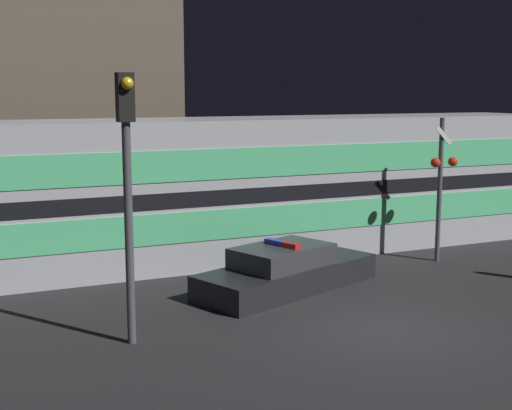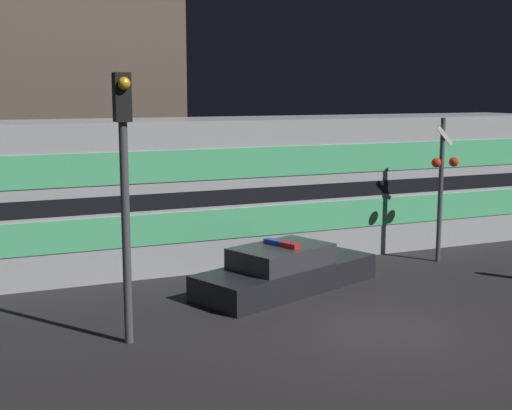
{
  "view_description": "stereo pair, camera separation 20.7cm",
  "coord_description": "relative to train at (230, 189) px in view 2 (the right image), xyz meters",
  "views": [
    {
      "loc": [
        -8.2,
        -11.66,
        4.84
      ],
      "look_at": [
        -0.52,
        5.45,
        1.83
      ],
      "focal_mm": 50.0,
      "sensor_mm": 36.0,
      "label": 1
    },
    {
      "loc": [
        -8.01,
        -11.74,
        4.84
      ],
      "look_at": [
        -0.52,
        5.45,
        1.83
      ],
      "focal_mm": 50.0,
      "sensor_mm": 36.0,
      "label": 2
    }
  ],
  "objects": [
    {
      "name": "building_left",
      "position": [
        -2.87,
        8.35,
        3.05
      ],
      "size": [
        7.11,
        4.8,
        10.16
      ],
      "color": "brown",
      "rests_on": "ground_plane"
    },
    {
      "name": "traffic_light_corner",
      "position": [
        -4.45,
        -5.96,
        1.28
      ],
      "size": [
        0.3,
        0.46,
        5.17
      ],
      "color": "#4C4C51",
      "rests_on": "ground_plane"
    },
    {
      "name": "ground_plane",
      "position": [
        0.53,
        -7.35,
        -2.03
      ],
      "size": [
        120.0,
        120.0,
        0.0
      ],
      "primitive_type": "plane",
      "color": "#262326"
    },
    {
      "name": "police_car",
      "position": [
        -0.03,
        -3.8,
        -1.58
      ],
      "size": [
        5.22,
        3.36,
        1.24
      ],
      "rotation": [
        0.0,
        0.0,
        0.36
      ],
      "color": "black",
      "rests_on": "ground_plane"
    },
    {
      "name": "crossing_signal_near",
      "position": [
        5.27,
        -2.95,
        0.33
      ],
      "size": [
        0.88,
        0.35,
        4.1
      ],
      "color": "#4C4C51",
      "rests_on": "ground_plane"
    },
    {
      "name": "train",
      "position": [
        0.0,
        0.0,
        0.0
      ],
      "size": [
        21.28,
        3.04,
        4.06
      ],
      "color": "#B7BABF",
      "rests_on": "ground_plane"
    }
  ]
}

